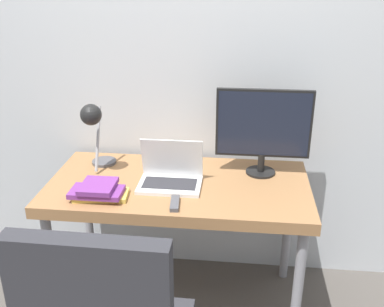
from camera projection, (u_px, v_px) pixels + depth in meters
name	position (u px, v px, depth m)	size (l,w,h in m)	color
wall_back	(187.00, 63.00, 2.49)	(8.00, 0.05, 2.60)	silver
desk	(179.00, 195.00, 2.36)	(1.35, 0.68, 0.76)	#996B42
laptop	(171.00, 176.00, 2.29)	(0.32, 0.22, 0.23)	silver
monitor	(263.00, 127.00, 2.33)	(0.49, 0.16, 0.46)	black
desk_lamp	(94.00, 125.00, 2.34)	(0.14, 0.27, 0.39)	#4C4C51
book_stack	(99.00, 191.00, 2.16)	(0.28, 0.18, 0.07)	gold
tv_remote	(175.00, 203.00, 2.10)	(0.05, 0.14, 0.02)	#4C4C51
game_controller	(93.00, 192.00, 2.18)	(0.14, 0.10, 0.04)	black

